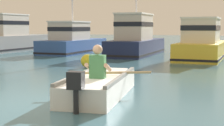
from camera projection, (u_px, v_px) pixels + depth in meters
ground_plane at (29, 103)px, 7.10m from camera, size 120.00×120.00×0.00m
rowboat_with_person at (100, 85)px, 7.89m from camera, size 1.80×3.72×1.19m
moored_boat_grey at (13, 37)px, 22.51m from camera, size 1.66×6.32×2.43m
moored_boat_blue at (73, 41)px, 20.99m from camera, size 2.23×5.80×4.49m
moored_boat_navy at (136, 40)px, 19.30m from camera, size 2.19×6.00×4.68m
moored_boat_yellow at (202, 44)px, 16.98m from camera, size 2.05×5.48×2.04m
mooring_buoy at (87, 61)px, 13.41m from camera, size 0.52×0.52×0.52m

